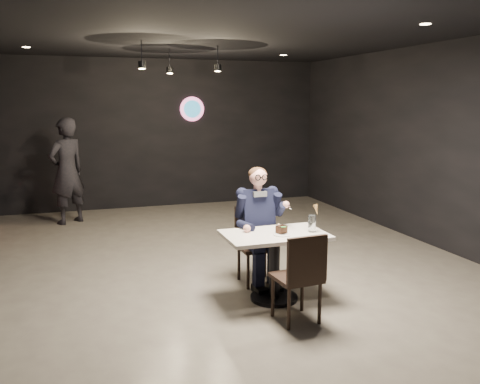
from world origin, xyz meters
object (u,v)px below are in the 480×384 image
object	(u,v)px
chair_near	(296,276)
sundae_glass	(312,223)
seated_man	(257,224)
passerby	(67,171)
main_table	(274,267)
chair_far	(257,246)

from	to	relation	value
chair_near	sundae_glass	world-z (taller)	sundae_glass
chair_near	seated_man	world-z (taller)	seated_man
sundae_glass	passerby	xyz separation A→B (m)	(-2.54, 4.55, 0.10)
seated_man	passerby	distance (m)	4.48
main_table	passerby	bearing A→B (deg)	115.39
chair_near	sundae_glass	xyz separation A→B (m)	(0.41, 0.50, 0.38)
main_table	chair_far	distance (m)	0.56
seated_man	main_table	bearing A→B (deg)	-90.00
main_table	chair_far	size ratio (longest dim) A/B	1.20
seated_man	passerby	size ratio (longest dim) A/B	0.77
chair_near	seated_man	distance (m)	1.15
chair_near	sundae_glass	bearing A→B (deg)	46.24
chair_near	sundae_glass	distance (m)	0.75
chair_far	sundae_glass	xyz separation A→B (m)	(0.41, -0.61, 0.38)
passerby	main_table	bearing A→B (deg)	80.92
main_table	chair_near	world-z (taller)	chair_near
chair_far	main_table	bearing A→B (deg)	-90.00
chair_far	seated_man	distance (m)	0.26
seated_man	sundae_glass	world-z (taller)	seated_man
chair_far	seated_man	xyz separation A→B (m)	(0.00, 0.00, 0.26)
main_table	sundae_glass	bearing A→B (deg)	-8.87
main_table	seated_man	distance (m)	0.65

